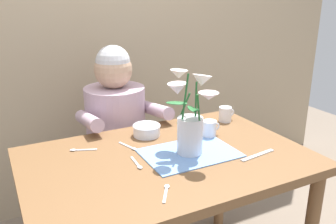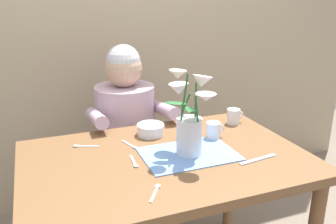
{
  "view_description": "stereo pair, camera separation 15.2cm",
  "coord_description": "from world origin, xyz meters",
  "px_view_note": "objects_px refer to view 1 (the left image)",
  "views": [
    {
      "loc": [
        -0.63,
        -1.23,
        1.41
      ],
      "look_at": [
        0.03,
        0.05,
        0.92
      ],
      "focal_mm": 38.33,
      "sensor_mm": 36.0,
      "label": 1
    },
    {
      "loc": [
        -0.49,
        -1.3,
        1.41
      ],
      "look_at": [
        0.03,
        0.05,
        0.92
      ],
      "focal_mm": 38.33,
      "sensor_mm": 36.0,
      "label": 2
    }
  ],
  "objects_px": {
    "seated_person": "(117,143)",
    "ceramic_mug": "(210,129)",
    "flower_vase": "(190,118)",
    "dinner_knife": "(258,155)",
    "coffee_cup": "(225,114)",
    "ceramic_bowl": "(147,130)"
  },
  "relations": [
    {
      "from": "flower_vase",
      "to": "ceramic_bowl",
      "type": "relative_size",
      "value": 2.75
    },
    {
      "from": "coffee_cup",
      "to": "ceramic_bowl",
      "type": "bearing_deg",
      "value": 178.85
    },
    {
      "from": "seated_person",
      "to": "ceramic_bowl",
      "type": "distance_m",
      "value": 0.42
    },
    {
      "from": "seated_person",
      "to": "coffee_cup",
      "type": "distance_m",
      "value": 0.65
    },
    {
      "from": "ceramic_bowl",
      "to": "coffee_cup",
      "type": "height_order",
      "value": "coffee_cup"
    },
    {
      "from": "seated_person",
      "to": "dinner_knife",
      "type": "xyz_separation_m",
      "value": [
        0.36,
        -0.79,
        0.18
      ]
    },
    {
      "from": "flower_vase",
      "to": "dinner_knife",
      "type": "relative_size",
      "value": 1.97
    },
    {
      "from": "flower_vase",
      "to": "seated_person",
      "type": "bearing_deg",
      "value": 100.43
    },
    {
      "from": "ceramic_bowl",
      "to": "dinner_knife",
      "type": "distance_m",
      "value": 0.54
    },
    {
      "from": "dinner_knife",
      "to": "coffee_cup",
      "type": "height_order",
      "value": "coffee_cup"
    },
    {
      "from": "ceramic_bowl",
      "to": "ceramic_mug",
      "type": "height_order",
      "value": "ceramic_mug"
    },
    {
      "from": "flower_vase",
      "to": "ceramic_mug",
      "type": "xyz_separation_m",
      "value": [
        0.18,
        0.12,
        -0.12
      ]
    },
    {
      "from": "seated_person",
      "to": "ceramic_bowl",
      "type": "xyz_separation_m",
      "value": [
        0.03,
        -0.36,
        0.21
      ]
    },
    {
      "from": "ceramic_bowl",
      "to": "dinner_knife",
      "type": "height_order",
      "value": "ceramic_bowl"
    },
    {
      "from": "seated_person",
      "to": "dinner_knife",
      "type": "bearing_deg",
      "value": -68.14
    },
    {
      "from": "flower_vase",
      "to": "dinner_knife",
      "type": "distance_m",
      "value": 0.33
    },
    {
      "from": "seated_person",
      "to": "coffee_cup",
      "type": "xyz_separation_m",
      "value": [
        0.49,
        -0.37,
        0.22
      ]
    },
    {
      "from": "coffee_cup",
      "to": "seated_person",
      "type": "bearing_deg",
      "value": 142.79
    },
    {
      "from": "flower_vase",
      "to": "ceramic_mug",
      "type": "bearing_deg",
      "value": 32.55
    },
    {
      "from": "dinner_knife",
      "to": "seated_person",
      "type": "bearing_deg",
      "value": 106.92
    },
    {
      "from": "ceramic_bowl",
      "to": "dinner_knife",
      "type": "bearing_deg",
      "value": -52.11
    },
    {
      "from": "seated_person",
      "to": "ceramic_mug",
      "type": "relative_size",
      "value": 12.2
    }
  ]
}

